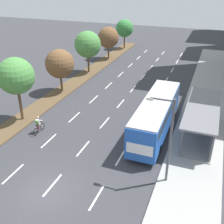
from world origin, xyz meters
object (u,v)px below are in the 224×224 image
object	(u,v)px
cyclist	(38,125)
median_tree_second	(16,76)
median_tree_fourth	(88,45)
streetlight	(168,136)
median_tree_fifth	(108,38)
bus_shelter	(204,119)
bus	(156,113)
median_tree_third	(60,64)
median_tree_farthest	(125,28)

from	to	relation	value
cyclist	median_tree_second	size ratio (longest dim) A/B	0.28
median_tree_fourth	streetlight	xyz separation A→B (m)	(15.83, -20.63, -0.46)
median_tree_fourth	median_tree_fifth	distance (m)	8.26
cyclist	median_tree_fifth	size ratio (longest dim) A/B	0.33
bus_shelter	bus	world-z (taller)	bus
median_tree_fourth	streetlight	world-z (taller)	streetlight
median_tree_fifth	streetlight	size ratio (longest dim) A/B	0.85
median_tree_third	streetlight	size ratio (longest dim) A/B	0.83
bus	median_tree_third	size ratio (longest dim) A/B	2.08
median_tree_third	median_tree_fifth	world-z (taller)	median_tree_fifth
median_tree_fifth	median_tree_third	bearing A→B (deg)	-89.91
bus	streetlight	world-z (taller)	streetlight
streetlight	median_tree_fourth	bearing A→B (deg)	127.50
median_tree_second	median_tree_farthest	distance (m)	32.96
median_tree_farthest	cyclist	bearing A→B (deg)	-85.02
median_tree_farthest	bus	bearing A→B (deg)	-66.27
median_tree_second	streetlight	size ratio (longest dim) A/B	1.01
bus_shelter	median_tree_fourth	world-z (taller)	median_tree_fourth
median_tree_second	streetlight	distance (m)	16.24
bus	streetlight	size ratio (longest dim) A/B	1.74
streetlight	median_tree_fifth	bearing A→B (deg)	118.68
median_tree_second	median_tree_third	world-z (taller)	median_tree_second
median_tree_third	median_tree_fifth	bearing A→B (deg)	90.09
bus	median_tree_fourth	bearing A→B (deg)	134.19
bus	median_tree_farthest	bearing A→B (deg)	113.73
median_tree_third	median_tree_fifth	distance (m)	16.48
median_tree_third	streetlight	bearing A→B (deg)	-38.17
bus	median_tree_farthest	size ratio (longest dim) A/B	1.99
median_tree_second	median_tree_fifth	bearing A→B (deg)	90.27
bus	median_tree_second	xyz separation A→B (m)	(-13.50, -2.42, 2.76)
cyclist	median_tree_second	bearing A→B (deg)	153.38
cyclist	median_tree_fourth	xyz separation A→B (m)	(-3.24, 18.02, 3.56)
cyclist	median_tree_fifth	xyz separation A→B (m)	(-3.21, 26.26, 3.00)
median_tree_fourth	median_tree_farthest	distance (m)	16.48
bus	median_tree_second	size ratio (longest dim) A/B	1.72
median_tree_farthest	streetlight	distance (m)	40.25
bus_shelter	median_tree_third	world-z (taller)	median_tree_third
median_tree_fourth	median_tree_farthest	xyz separation A→B (m)	(0.24, 16.48, -0.29)
bus_shelter	bus	size ratio (longest dim) A/B	0.83
bus_shelter	streetlight	bearing A→B (deg)	-105.62
bus_shelter	bus	distance (m)	4.39
median_tree_farthest	streetlight	xyz separation A→B (m)	(15.59, -37.11, -0.17)
bus	median_tree_third	distance (m)	14.88
median_tree_fifth	bus_shelter	bearing A→B (deg)	-50.00
bus	median_tree_third	bearing A→B (deg)	156.84
bus	cyclist	bearing A→B (deg)	-159.13
bus	median_tree_fifth	world-z (taller)	median_tree_fifth
streetlight	median_tree_third	bearing A→B (deg)	141.83
median_tree_fifth	median_tree_second	bearing A→B (deg)	-89.73
cyclist	median_tree_third	bearing A→B (deg)	108.01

